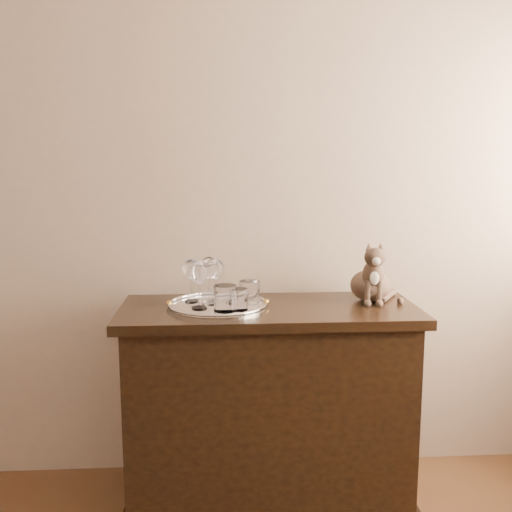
{
  "coord_description": "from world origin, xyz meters",
  "views": [
    {
      "loc": [
        0.4,
        -0.29,
        1.41
      ],
      "look_at": [
        0.55,
        1.95,
        1.06
      ],
      "focal_mm": 40.0,
      "sensor_mm": 36.0,
      "label": 1
    }
  ],
  "objects": [
    {
      "name": "cat",
      "position": [
        1.03,
        2.02,
        0.98
      ],
      "size": [
        0.28,
        0.27,
        0.26
      ],
      "primitive_type": null,
      "rotation": [
        0.0,
        0.0,
        -0.11
      ],
      "color": "brown",
      "rests_on": "sideboard"
    },
    {
      "name": "wine_glass_a",
      "position": [
        0.28,
        2.01,
        0.95
      ],
      "size": [
        0.07,
        0.07,
        0.18
      ],
      "primitive_type": null,
      "color": "white",
      "rests_on": "tray"
    },
    {
      "name": "wine_glass_b",
      "position": [
        0.39,
        2.01,
        0.95
      ],
      "size": [
        0.07,
        0.07,
        0.18
      ],
      "primitive_type": null,
      "color": "white",
      "rests_on": "tray"
    },
    {
      "name": "tumbler_c",
      "position": [
        0.52,
        1.97,
        0.9
      ],
      "size": [
        0.08,
        0.08,
        0.09
      ],
      "primitive_type": "cylinder",
      "color": "silver",
      "rests_on": "tray"
    },
    {
      "name": "tray",
      "position": [
        0.39,
        1.95,
        0.85
      ],
      "size": [
        0.4,
        0.4,
        0.01
      ],
      "primitive_type": "cylinder",
      "color": "white",
      "rests_on": "sideboard"
    },
    {
      "name": "tumbler_b",
      "position": [
        0.42,
        1.85,
        0.91
      ],
      "size": [
        0.09,
        0.09,
        0.1
      ],
      "primitive_type": "cylinder",
      "color": "white",
      "rests_on": "tray"
    },
    {
      "name": "tumbler_a",
      "position": [
        0.47,
        1.86,
        0.9
      ],
      "size": [
        0.08,
        0.08,
        0.08
      ],
      "primitive_type": "cylinder",
      "color": "white",
      "rests_on": "tray"
    },
    {
      "name": "sideboard",
      "position": [
        0.6,
        1.94,
        0.42
      ],
      "size": [
        1.2,
        0.5,
        0.85
      ],
      "primitive_type": null,
      "color": "black",
      "rests_on": "ground"
    },
    {
      "name": "wine_glass_d",
      "position": [
        0.36,
        1.97,
        0.95
      ],
      "size": [
        0.07,
        0.07,
        0.19
      ],
      "primitive_type": null,
      "color": "white",
      "rests_on": "tray"
    },
    {
      "name": "wine_glass_c",
      "position": [
        0.32,
        1.9,
        0.95
      ],
      "size": [
        0.07,
        0.07,
        0.19
      ],
      "primitive_type": null,
      "color": "silver",
      "rests_on": "tray"
    },
    {
      "name": "wall_back",
      "position": [
        0.0,
        2.25,
        1.35
      ],
      "size": [
        4.0,
        0.1,
        2.7
      ],
      "primitive_type": "cube",
      "color": "tan",
      "rests_on": "ground"
    }
  ]
}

